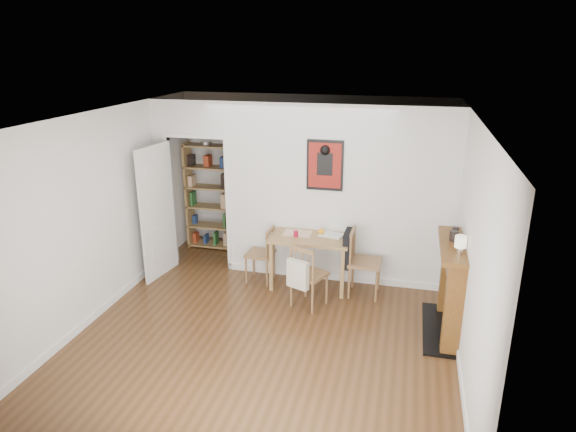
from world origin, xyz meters
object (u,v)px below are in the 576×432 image
(orange_fruit, at_px, (321,231))
(ceramic_jar_b, at_px, (455,231))
(chair_left, at_px, (260,254))
(dining_table, at_px, (311,242))
(notebook, at_px, (331,235))
(fireplace, at_px, (452,286))
(mantel_lamp, at_px, (461,243))
(chair_front, at_px, (309,275))
(red_glass, at_px, (296,234))
(ceramic_jar_a, at_px, (454,236))
(chair_right, at_px, (363,262))
(bookshelf, at_px, (209,197))

(orange_fruit, relative_size, ceramic_jar_b, 0.89)
(chair_left, bearing_deg, dining_table, 1.81)
(chair_left, xyz_separation_m, ceramic_jar_b, (2.65, -0.54, 0.79))
(chair_left, relative_size, notebook, 2.59)
(fireplace, bearing_deg, notebook, 150.32)
(orange_fruit, height_order, mantel_lamp, mantel_lamp)
(chair_front, bearing_deg, red_glass, 119.61)
(orange_fruit, distance_m, ceramic_jar_a, 1.96)
(notebook, bearing_deg, chair_right, -21.43)
(fireplace, bearing_deg, chair_right, 147.11)
(notebook, bearing_deg, ceramic_jar_a, -27.94)
(chair_front, xyz_separation_m, bookshelf, (-2.07, 1.69, 0.45))
(chair_front, xyz_separation_m, notebook, (0.19, 0.69, 0.33))
(bookshelf, bearing_deg, ceramic_jar_a, -25.63)
(ceramic_jar_a, bearing_deg, chair_left, 164.22)
(chair_right, distance_m, ceramic_jar_b, 1.40)
(chair_right, relative_size, mantel_lamp, 4.69)
(dining_table, bearing_deg, chair_right, -8.65)
(mantel_lamp, bearing_deg, notebook, 143.01)
(fireplace, bearing_deg, dining_table, 155.97)
(fireplace, relative_size, ceramic_jar_b, 12.50)
(fireplace, xyz_separation_m, mantel_lamp, (0.01, -0.30, 0.67))
(chair_left, height_order, orange_fruit, orange_fruit)
(chair_right, height_order, orange_fruit, chair_right)
(ceramic_jar_b, bearing_deg, fireplace, -89.28)
(orange_fruit, relative_size, mantel_lamp, 0.44)
(chair_front, xyz_separation_m, red_glass, (-0.29, 0.52, 0.37))
(chair_right, distance_m, chair_front, 0.84)
(chair_right, bearing_deg, fireplace, -32.89)
(chair_front, distance_m, ceramic_jar_b, 1.95)
(bookshelf, bearing_deg, mantel_lamp, -29.83)
(bookshelf, height_order, mantel_lamp, bookshelf)
(chair_front, distance_m, ceramic_jar_a, 1.93)
(dining_table, height_order, chair_right, chair_right)
(fireplace, distance_m, ceramic_jar_b, 0.66)
(ceramic_jar_a, bearing_deg, ceramic_jar_b, 81.45)
(notebook, bearing_deg, chair_front, -105.21)
(orange_fruit, bearing_deg, ceramic_jar_a, -26.04)
(ceramic_jar_a, bearing_deg, chair_right, 149.39)
(fireplace, relative_size, orange_fruit, 13.98)
(fireplace, bearing_deg, bookshelf, 153.58)
(bookshelf, bearing_deg, chair_left, -42.06)
(notebook, bearing_deg, chair_left, -174.63)
(fireplace, height_order, orange_fruit, fireplace)
(bookshelf, height_order, fireplace, bookshelf)
(chair_right, xyz_separation_m, bookshelf, (-2.75, 1.20, 0.40))
(bookshelf, bearing_deg, red_glass, -33.51)
(chair_left, height_order, fireplace, fireplace)
(chair_right, relative_size, fireplace, 0.77)
(fireplace, xyz_separation_m, red_glass, (-2.09, 0.75, 0.20))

